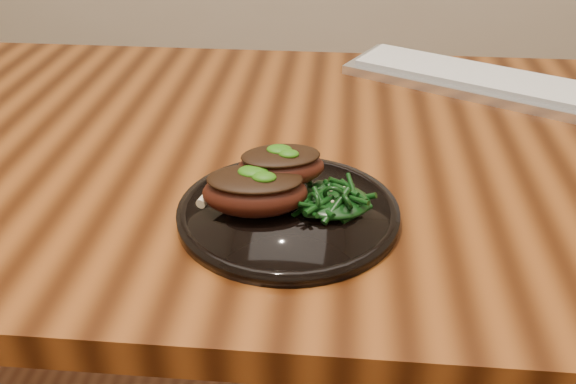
% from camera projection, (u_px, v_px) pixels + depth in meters
% --- Properties ---
extents(desk, '(1.60, 0.80, 0.75)m').
position_uv_depth(desk, '(307.00, 195.00, 0.93)').
color(desk, '#331506').
rests_on(desk, ground).
extents(plate, '(0.25, 0.25, 0.02)m').
position_uv_depth(plate, '(288.00, 212.00, 0.73)').
color(plate, black).
rests_on(plate, desk).
extents(lamb_chop_front, '(0.13, 0.08, 0.05)m').
position_uv_depth(lamb_chop_front, '(254.00, 190.00, 0.71)').
color(lamb_chop_front, '#3B140B').
rests_on(lamb_chop_front, plate).
extents(lamb_chop_back, '(0.11, 0.08, 0.04)m').
position_uv_depth(lamb_chop_back, '(280.00, 165.00, 0.73)').
color(lamb_chop_back, '#3B140B').
rests_on(lamb_chop_back, plate).
extents(herb_smear, '(0.08, 0.05, 0.00)m').
position_uv_depth(herb_smear, '(266.00, 181.00, 0.77)').
color(herb_smear, '#174E08').
rests_on(herb_smear, plate).
extents(greens_heap, '(0.09, 0.08, 0.03)m').
position_uv_depth(greens_heap, '(333.00, 197.00, 0.72)').
color(greens_heap, black).
rests_on(greens_heap, plate).
extents(keyboard, '(0.48, 0.34, 0.02)m').
position_uv_depth(keyboard, '(487.00, 82.00, 1.07)').
color(keyboard, silver).
rests_on(keyboard, desk).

